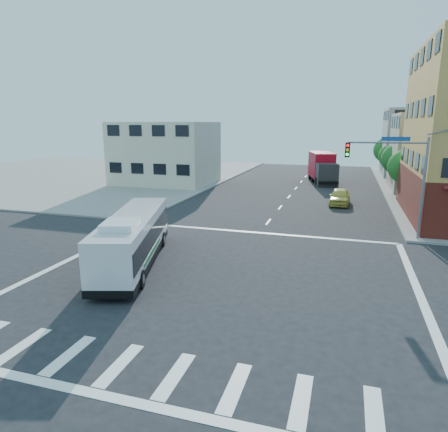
% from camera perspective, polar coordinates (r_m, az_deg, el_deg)
% --- Properties ---
extents(ground, '(120.00, 120.00, 0.00)m').
position_cam_1_polar(ground, '(20.73, -0.53, -9.16)').
color(ground, black).
rests_on(ground, ground).
extents(sidewalk_nw, '(50.00, 50.00, 0.15)m').
position_cam_1_polar(sidewalk_nw, '(67.56, -20.36, 5.70)').
color(sidewalk_nw, gray).
rests_on(sidewalk_nw, ground).
extents(building_east_near, '(12.06, 10.06, 9.00)m').
position_cam_1_polar(building_east_near, '(53.55, 29.36, 7.87)').
color(building_east_near, tan).
rests_on(building_east_near, ground).
extents(building_east_far, '(12.06, 10.06, 10.00)m').
position_cam_1_polar(building_east_far, '(67.26, 26.98, 9.29)').
color(building_east_far, '#9A9A95').
rests_on(building_east_far, ground).
extents(building_west, '(12.06, 10.06, 8.00)m').
position_cam_1_polar(building_west, '(53.52, -8.34, 8.86)').
color(building_west, beige).
rests_on(building_west, ground).
extents(signal_mast_ne, '(7.91, 1.13, 8.07)m').
position_cam_1_polar(signal_mast_ne, '(29.23, 23.55, 6.38)').
color(signal_mast_ne, slate).
rests_on(signal_mast_ne, ground).
extents(street_tree_a, '(3.60, 3.60, 5.53)m').
position_cam_1_polar(street_tree_a, '(46.80, 24.64, 6.71)').
color(street_tree_a, '#382014').
rests_on(street_tree_a, ground).
extents(street_tree_b, '(3.80, 3.80, 5.79)m').
position_cam_1_polar(street_tree_b, '(54.70, 23.63, 7.73)').
color(street_tree_b, '#382014').
rests_on(street_tree_b, ground).
extents(street_tree_c, '(3.40, 3.40, 5.29)m').
position_cam_1_polar(street_tree_c, '(62.66, 22.83, 8.09)').
color(street_tree_c, '#382014').
rests_on(street_tree_c, ground).
extents(street_tree_d, '(4.00, 4.00, 6.03)m').
position_cam_1_polar(street_tree_d, '(70.58, 22.26, 8.93)').
color(street_tree_d, '#382014').
rests_on(street_tree_d, ground).
extents(transit_bus, '(5.30, 10.91, 3.17)m').
position_cam_1_polar(transit_bus, '(23.09, -12.80, -3.07)').
color(transit_bus, black).
rests_on(transit_bus, ground).
extents(box_truck, '(4.57, 9.22, 3.99)m').
position_cam_1_polar(box_truck, '(55.69, 13.90, 6.64)').
color(box_truck, '#29292E').
rests_on(box_truck, ground).
extents(parked_car, '(2.05, 4.71, 1.58)m').
position_cam_1_polar(parked_car, '(41.04, 16.23, 2.68)').
color(parked_car, '#D5C750').
rests_on(parked_car, ground).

